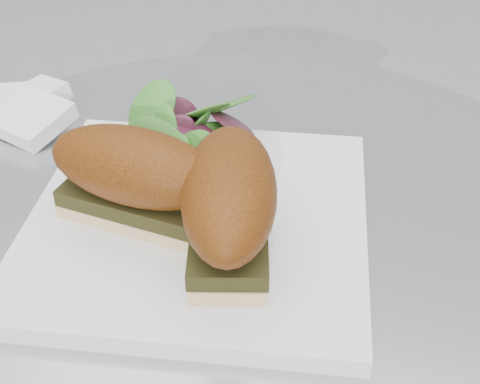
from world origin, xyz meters
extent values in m
cylinder|color=silver|center=(0.00, 0.00, 0.72)|extent=(0.70, 0.70, 0.02)
cube|color=white|center=(-0.03, -0.01, 0.74)|extent=(0.32, 0.32, 0.02)
cube|color=beige|center=(-0.08, -0.03, 0.75)|extent=(0.13, 0.06, 0.01)
cube|color=black|center=(-0.08, -0.03, 0.77)|extent=(0.13, 0.06, 0.01)
ellipsoid|color=#643109|center=(-0.08, -0.03, 0.80)|extent=(0.15, 0.08, 0.06)
cube|color=beige|center=(0.00, -0.03, 0.75)|extent=(0.09, 0.15, 0.01)
cube|color=black|center=(0.00, -0.03, 0.77)|extent=(0.09, 0.15, 0.01)
ellipsoid|color=#643109|center=(0.00, -0.03, 0.80)|extent=(0.11, 0.17, 0.06)
camera|label=1|loc=(0.13, -0.41, 1.09)|focal=50.00mm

